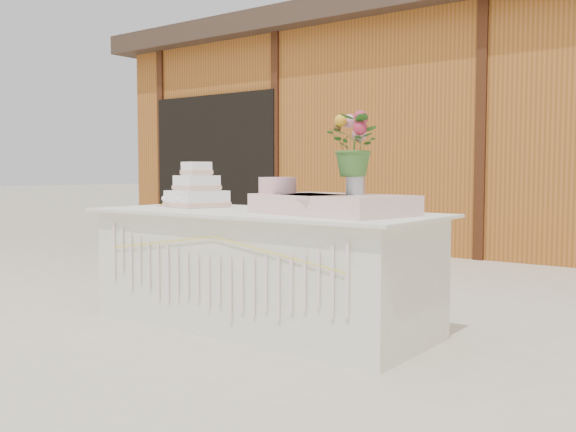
% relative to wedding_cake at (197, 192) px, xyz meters
% --- Properties ---
extents(ground, '(80.00, 80.00, 0.00)m').
position_rel_wedding_cake_xyz_m(ground, '(0.66, -0.07, -0.88)').
color(ground, beige).
rests_on(ground, ground).
extents(barn, '(12.60, 4.60, 3.30)m').
position_rel_wedding_cake_xyz_m(barn, '(0.65, 5.93, 0.79)').
color(barn, '#A45722').
rests_on(barn, ground).
extents(cake_table, '(2.40, 1.00, 0.77)m').
position_rel_wedding_cake_xyz_m(cake_table, '(0.66, -0.07, -0.49)').
color(cake_table, white).
rests_on(cake_table, ground).
extents(wedding_cake, '(0.44, 0.44, 0.33)m').
position_rel_wedding_cake_xyz_m(wedding_cake, '(0.00, 0.00, 0.00)').
color(wedding_cake, white).
rests_on(wedding_cake, cake_table).
extents(pink_cake_stand, '(0.31, 0.31, 0.22)m').
position_rel_wedding_cake_xyz_m(pink_cake_stand, '(0.81, -0.08, 0.01)').
color(pink_cake_stand, white).
rests_on(pink_cake_stand, cake_table).
extents(satin_runner, '(1.05, 0.74, 0.12)m').
position_rel_wedding_cake_xyz_m(satin_runner, '(1.22, -0.06, -0.05)').
color(satin_runner, '#FFD4CD').
rests_on(satin_runner, cake_table).
extents(flower_vase, '(0.12, 0.12, 0.16)m').
position_rel_wedding_cake_xyz_m(flower_vase, '(1.36, -0.02, 0.09)').
color(flower_vase, '#B4B5BA').
rests_on(flower_vase, satin_runner).
extents(bouquet, '(0.33, 0.29, 0.37)m').
position_rel_wedding_cake_xyz_m(bouquet, '(1.36, -0.02, 0.35)').
color(bouquet, '#386A2A').
rests_on(bouquet, flower_vase).
extents(loose_flowers, '(0.25, 0.40, 0.02)m').
position_rel_wedding_cake_xyz_m(loose_flowers, '(-0.31, 0.03, -0.10)').
color(loose_flowers, pink).
rests_on(loose_flowers, cake_table).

